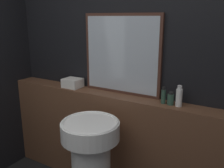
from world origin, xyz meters
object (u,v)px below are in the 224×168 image
(towel_stack, at_px, (73,83))
(shampoo_bottle, at_px, (163,96))
(mirror, at_px, (121,55))
(pedestal_sink, at_px, (91,163))
(conditioner_bottle, at_px, (171,99))
(lotion_bottle, at_px, (179,97))

(towel_stack, distance_m, shampoo_bottle, 0.94)
(mirror, relative_size, towel_stack, 4.27)
(pedestal_sink, bearing_deg, shampoo_bottle, 45.17)
(shampoo_bottle, height_order, conditioner_bottle, shampoo_bottle)
(lotion_bottle, bearing_deg, towel_stack, 180.00)
(mirror, xyz_separation_m, lotion_bottle, (0.56, -0.08, -0.28))
(pedestal_sink, relative_size, conditioner_bottle, 8.01)
(pedestal_sink, xyz_separation_m, lotion_bottle, (0.55, 0.42, 0.53))
(shampoo_bottle, xyz_separation_m, conditioner_bottle, (0.06, -0.00, -0.01))
(towel_stack, bearing_deg, pedestal_sink, -39.54)
(mirror, relative_size, conditioner_bottle, 6.98)
(pedestal_sink, bearing_deg, lotion_bottle, 37.81)
(pedestal_sink, height_order, shampoo_bottle, shampoo_bottle)
(mirror, height_order, lotion_bottle, mirror)
(shampoo_bottle, bearing_deg, conditioner_bottle, -0.00)
(shampoo_bottle, distance_m, conditioner_bottle, 0.06)
(conditioner_bottle, bearing_deg, towel_stack, 180.00)
(conditioner_bottle, distance_m, lotion_bottle, 0.07)
(mirror, height_order, towel_stack, mirror)
(towel_stack, xyz_separation_m, lotion_bottle, (1.06, 0.00, 0.03))
(mirror, bearing_deg, shampoo_bottle, -10.41)
(shampoo_bottle, xyz_separation_m, lotion_bottle, (0.13, -0.00, 0.01))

